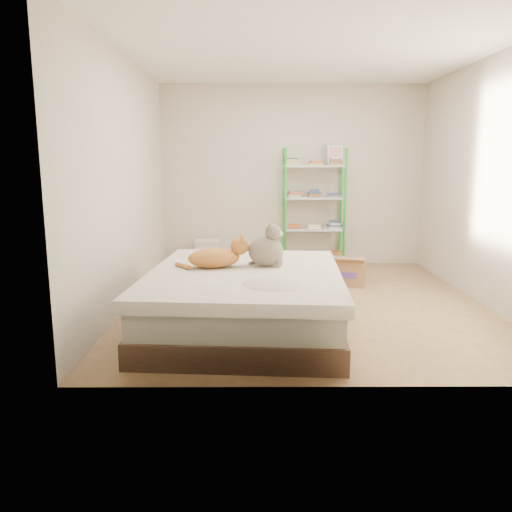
{
  "coord_description": "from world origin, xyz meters",
  "views": [
    {
      "loc": [
        -0.57,
        -5.27,
        1.51
      ],
      "look_at": [
        -0.54,
        -0.57,
        0.62
      ],
      "focal_mm": 35.0,
      "sensor_mm": 36.0,
      "label": 1
    }
  ],
  "objects_px": {
    "white_bin": "(207,253)",
    "bed": "(245,300)",
    "orange_cat": "(214,255)",
    "shelf_unit": "(314,210)",
    "grey_cat": "(266,245)",
    "cardboard_box": "(346,271)"
  },
  "relations": [
    {
      "from": "white_bin",
      "to": "bed",
      "type": "bearing_deg",
      "value": -77.68
    },
    {
      "from": "orange_cat",
      "to": "shelf_unit",
      "type": "distance_m",
      "value": 2.9
    },
    {
      "from": "grey_cat",
      "to": "cardboard_box",
      "type": "distance_m",
      "value": 1.9
    },
    {
      "from": "grey_cat",
      "to": "white_bin",
      "type": "bearing_deg",
      "value": 32.21
    },
    {
      "from": "shelf_unit",
      "to": "cardboard_box",
      "type": "xyz_separation_m",
      "value": [
        0.29,
        -1.07,
        -0.67
      ]
    },
    {
      "from": "orange_cat",
      "to": "cardboard_box",
      "type": "distance_m",
      "value": 2.23
    },
    {
      "from": "shelf_unit",
      "to": "white_bin",
      "type": "bearing_deg",
      "value": -178.85
    },
    {
      "from": "grey_cat",
      "to": "shelf_unit",
      "type": "relative_size",
      "value": 0.23
    },
    {
      "from": "grey_cat",
      "to": "white_bin",
      "type": "height_order",
      "value": "grey_cat"
    },
    {
      "from": "shelf_unit",
      "to": "white_bin",
      "type": "relative_size",
      "value": 4.39
    },
    {
      "from": "grey_cat",
      "to": "cardboard_box",
      "type": "height_order",
      "value": "grey_cat"
    },
    {
      "from": "shelf_unit",
      "to": "cardboard_box",
      "type": "distance_m",
      "value": 1.3
    },
    {
      "from": "orange_cat",
      "to": "white_bin",
      "type": "relative_size",
      "value": 1.44
    },
    {
      "from": "grey_cat",
      "to": "white_bin",
      "type": "relative_size",
      "value": 1.02
    },
    {
      "from": "bed",
      "to": "shelf_unit",
      "type": "bearing_deg",
      "value": 75.19
    },
    {
      "from": "orange_cat",
      "to": "grey_cat",
      "type": "height_order",
      "value": "grey_cat"
    },
    {
      "from": "bed",
      "to": "grey_cat",
      "type": "height_order",
      "value": "grey_cat"
    },
    {
      "from": "cardboard_box",
      "to": "white_bin",
      "type": "relative_size",
      "value": 1.35
    },
    {
      "from": "bed",
      "to": "grey_cat",
      "type": "distance_m",
      "value": 0.55
    },
    {
      "from": "bed",
      "to": "white_bin",
      "type": "xyz_separation_m",
      "value": [
        -0.59,
        2.72,
        -0.07
      ]
    },
    {
      "from": "bed",
      "to": "orange_cat",
      "type": "bearing_deg",
      "value": 159.14
    },
    {
      "from": "orange_cat",
      "to": "shelf_unit",
      "type": "relative_size",
      "value": 0.33
    }
  ]
}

